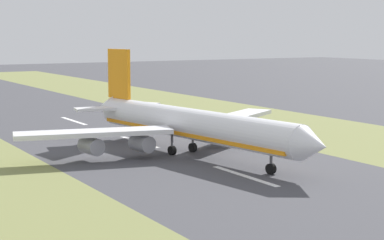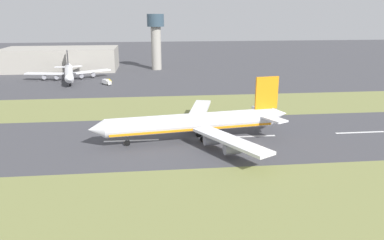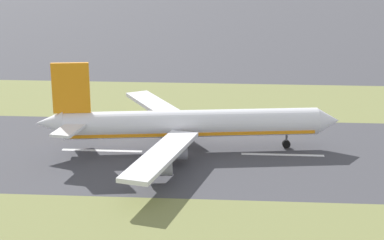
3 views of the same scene
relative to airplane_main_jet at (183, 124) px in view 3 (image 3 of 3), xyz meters
The scene contains 5 objects.
ground_plane 6.20m from the airplane_main_jet, ahead, with size 800.00×800.00×0.00m, color #424247.
grass_median_west 43.93m from the airplane_main_jet, behind, with size 40.00×600.00×0.01m, color olive.
centreline_dash_mid 19.14m from the airplane_main_jet, 85.31° to the right, with size 1.20×18.00×0.01m, color silver.
centreline_dash_far 22.75m from the airplane_main_jet, 86.11° to the left, with size 1.20×18.00×0.01m, color silver.
airplane_main_jet is the anchor object (origin of this frame).
Camera 3 is at (132.83, 11.08, 48.05)m, focal length 60.00 mm.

